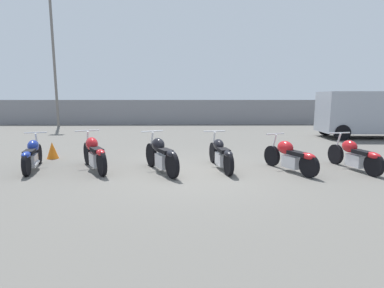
{
  "coord_description": "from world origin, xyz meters",
  "views": [
    {
      "loc": [
        -0.12,
        -7.51,
        1.93
      ],
      "look_at": [
        0.0,
        0.6,
        0.65
      ],
      "focal_mm": 28.0,
      "sensor_mm": 36.0,
      "label": 1
    }
  ],
  "objects": [
    {
      "name": "motorcycle_slot_1",
      "position": [
        -2.6,
        0.32,
        0.45
      ],
      "size": [
        1.21,
        1.88,
        1.01
      ],
      "rotation": [
        0.0,
        0.0,
        0.54
      ],
      "color": "black",
      "rests_on": "ground_plane"
    },
    {
      "name": "fence_back",
      "position": [
        0.0,
        13.59,
        0.86
      ],
      "size": [
        40.0,
        0.04,
        1.72
      ],
      "color": "gray",
      "rests_on": "ground_plane"
    },
    {
      "name": "motorcycle_slot_4",
      "position": [
        2.55,
        0.09,
        0.41
      ],
      "size": [
        0.95,
        1.81,
        0.94
      ],
      "rotation": [
        0.0,
        0.0,
        0.42
      ],
      "color": "black",
      "rests_on": "ground_plane"
    },
    {
      "name": "motorcycle_slot_2",
      "position": [
        -0.8,
        0.08,
        0.45
      ],
      "size": [
        1.08,
        1.9,
        1.02
      ],
      "rotation": [
        0.0,
        0.0,
        0.47
      ],
      "color": "black",
      "rests_on": "ground_plane"
    },
    {
      "name": "traffic_cone_near",
      "position": [
        -4.39,
        1.84,
        0.26
      ],
      "size": [
        0.36,
        0.36,
        0.53
      ],
      "color": "orange",
      "rests_on": "ground_plane"
    },
    {
      "name": "parked_van",
      "position": [
        8.91,
        6.47,
        1.21
      ],
      "size": [
        5.41,
        2.2,
        2.17
      ],
      "rotation": [
        0.0,
        0.0,
        -1.62
      ],
      "color": "#999EA8",
      "rests_on": "ground_plane"
    },
    {
      "name": "ground_plane",
      "position": [
        0.0,
        0.0,
        0.0
      ],
      "size": [
        60.0,
        60.0,
        0.0
      ],
      "primitive_type": "plane",
      "color": "#5B5954"
    },
    {
      "name": "motorcycle_slot_0",
      "position": [
        -4.26,
        0.37,
        0.4
      ],
      "size": [
        0.78,
        1.96,
        0.95
      ],
      "rotation": [
        0.0,
        0.0,
        0.27
      ],
      "color": "black",
      "rests_on": "ground_plane"
    },
    {
      "name": "light_pole_left",
      "position": [
        -8.61,
        12.23,
        4.91
      ],
      "size": [
        0.7,
        0.35,
        8.44
      ],
      "color": "slate",
      "rests_on": "ground_plane"
    },
    {
      "name": "motorcycle_slot_5",
      "position": [
        4.31,
        0.22,
        0.4
      ],
      "size": [
        0.7,
        1.97,
        0.94
      ],
      "rotation": [
        0.0,
        0.0,
        0.19
      ],
      "color": "black",
      "rests_on": "ground_plane"
    },
    {
      "name": "motorcycle_slot_3",
      "position": [
        0.77,
        0.4,
        0.41
      ],
      "size": [
        0.68,
        2.11,
        0.97
      ],
      "rotation": [
        0.0,
        0.0,
        0.17
      ],
      "color": "black",
      "rests_on": "ground_plane"
    }
  ]
}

